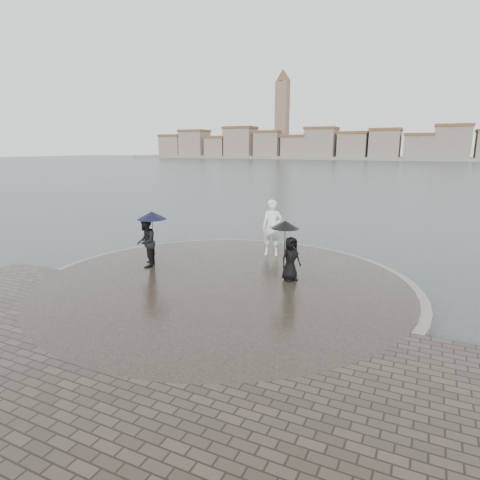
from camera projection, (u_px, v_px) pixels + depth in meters
The scene contains 7 objects.
ground at pixel (159, 334), 10.16m from camera, with size 400.00×400.00×0.00m, color #2B3835.
kerb_ring at pixel (223, 286), 13.20m from camera, with size 12.50×12.50×0.32m, color gray.
quay_tip at pixel (223, 285), 13.20m from camera, with size 11.90×11.90×0.36m, color #2D261E.
statue at pixel (272, 228), 16.03m from camera, with size 0.82×0.54×2.25m, color white.
visitor_left at pixel (147, 236), 14.44m from camera, with size 1.30×1.19×2.04m.
visitor_right at pixel (289, 248), 13.00m from camera, with size 1.12×1.00×1.95m.
far_skyline at pixel (401, 145), 152.90m from camera, with size 260.00×20.00×37.00m.
Camera 1 is at (5.90, -7.56, 4.60)m, focal length 30.00 mm.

